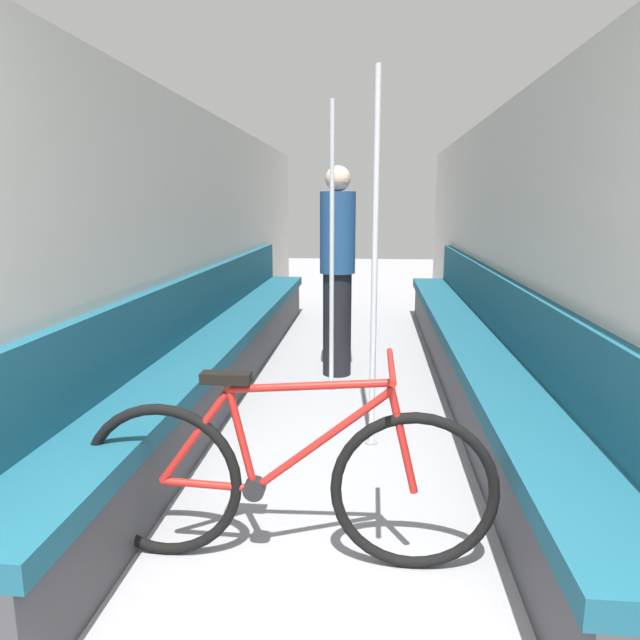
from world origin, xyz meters
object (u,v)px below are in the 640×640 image
Objects in this scene: bicycle at (285,481)px; passenger_standing at (337,270)px; bench_seat_row_right at (473,352)px; grab_pole_far at (375,271)px; bench_seat_row_left at (224,346)px; grab_pole_near at (332,255)px.

bicycle is 2.76m from passenger_standing.
bench_seat_row_right reaches higher than bicycle.
bench_seat_row_right is at bearing 72.87° from bicycle.
bench_seat_row_right is 1.59m from grab_pole_far.
passenger_standing reaches higher than bicycle.
passenger_standing is (0.92, 0.32, 0.61)m from bench_seat_row_left.
grab_pole_near reaches higher than bench_seat_row_right.
bench_seat_row_left reaches higher than bicycle.
grab_pole_far is at bearing 82.77° from bicycle.
bench_seat_row_right is 3.69× the size of bicycle.
grab_pole_far is 1.50m from passenger_standing.
grab_pole_near is at bearing -175.48° from bench_seat_row_right.
bench_seat_row_right is 2.85× the size of grab_pole_far.
grab_pole_near is at bearing 98.11° from bicycle.
bicycle is 0.97× the size of passenger_standing.
bench_seat_row_right is at bearing 54.95° from grab_pole_far.
grab_pole_near is at bearing 51.75° from passenger_standing.
passenger_standing is (0.05, 2.70, 0.56)m from bicycle.
grab_pole_near reaches higher than bicycle.
bench_seat_row_left is 2.85× the size of grab_pole_near.
bench_seat_row_right is at bearing 128.17° from passenger_standing.
passenger_standing is at bearing 163.73° from bench_seat_row_right.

